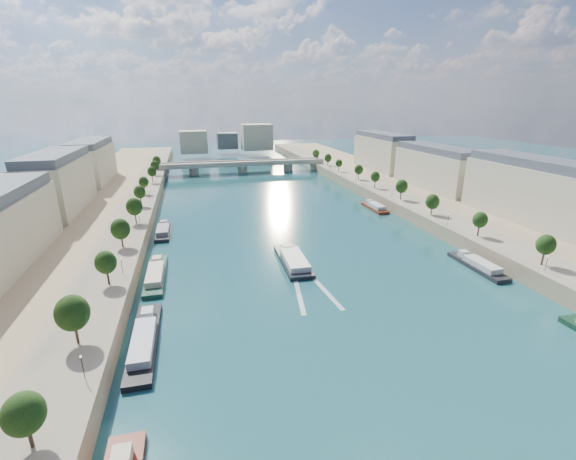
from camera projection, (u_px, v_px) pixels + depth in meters
ground at (293, 237)px, 138.81m from camera, size 700.00×700.00×0.00m
quay_left at (72, 248)px, 121.33m from camera, size 44.00×520.00×5.00m
quay_right at (466, 216)px, 154.69m from camera, size 44.00×520.00×5.00m
pave_left at (122, 237)px, 123.99m from camera, size 14.00×520.00×0.10m
pave_right at (433, 213)px, 150.40m from camera, size 14.00×520.00×0.10m
trees_left at (127, 218)px, 124.56m from camera, size 4.80×268.80×8.26m
trees_right at (416, 194)px, 157.39m from camera, size 4.80×268.80×8.26m
lamps_left at (132, 238)px, 114.97m from camera, size 0.36×200.36×4.28m
lamps_right at (417, 203)px, 153.08m from camera, size 0.36×200.36×4.28m
buildings_left at (31, 199)px, 124.89m from camera, size 16.00×226.00×23.20m
buildings_right at (478, 175)px, 164.27m from camera, size 16.00×226.00×23.20m
skyline at (232, 139)px, 336.59m from camera, size 79.00×42.00×22.00m
bridge at (242, 165)px, 260.10m from camera, size 112.00×12.00×8.15m
tour_barge at (293, 260)px, 116.03m from camera, size 8.10×25.40×3.60m
wake at (309, 288)px, 100.99m from camera, size 10.76×26.01×0.04m
moored_barges_left at (144, 344)px, 76.22m from camera, size 5.00×161.21×3.60m
moored_barges_right at (519, 289)px, 98.54m from camera, size 5.00×161.87×3.60m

